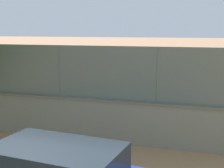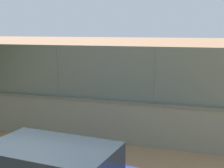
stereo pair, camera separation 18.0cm
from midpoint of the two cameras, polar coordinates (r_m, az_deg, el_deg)
name	(u,v)px [view 1 (the left image)]	position (r m, az deg, el deg)	size (l,w,h in m)	color
ground_plane	(126,83)	(22.67, 2.17, 0.18)	(260.00, 260.00, 0.00)	tan
perimeter_wall	(19,112)	(12.30, -16.45, -4.81)	(23.93, 0.79, 1.43)	gray
fence_panel_on_wall	(17,69)	(12.02, -16.80, 2.52)	(23.52, 0.48, 1.75)	slate
player_near_wall_returning	(101,87)	(15.76, -2.32, -0.58)	(0.74, 1.24, 1.56)	black
player_foreground_swinging	(150,73)	(21.14, 6.52, 2.01)	(0.75, 1.23, 1.59)	#B2B2B2
player_baseline_waiting	(170,71)	(22.61, 9.90, 2.34)	(0.71, 1.04, 1.55)	navy
sports_ball	(87,79)	(15.12, -4.68, 0.83)	(0.11, 0.11, 0.11)	yellow
courtside_bench	(215,123)	(11.98, 17.28, -6.52)	(1.61, 0.41, 0.87)	#4C6B4C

